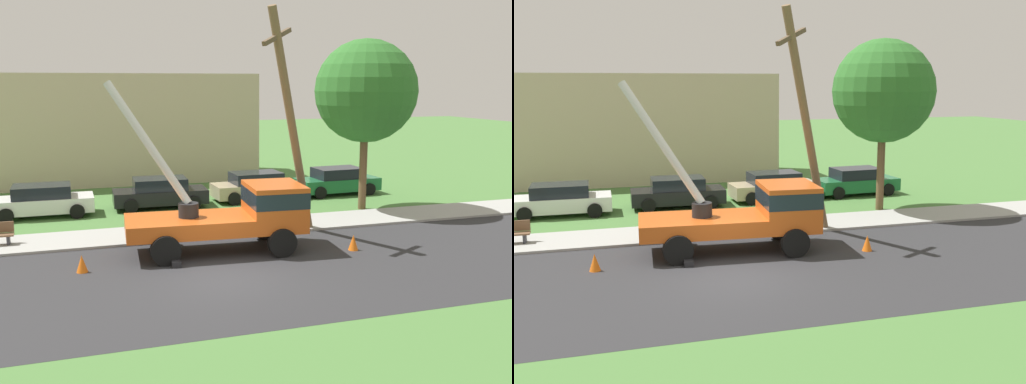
# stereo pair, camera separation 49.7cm
# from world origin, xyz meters

# --- Properties ---
(ground_plane) EXTENTS (120.00, 120.00, 0.00)m
(ground_plane) POSITION_xyz_m (0.00, 12.00, 0.00)
(ground_plane) COLOR #477538
(road_asphalt) EXTENTS (80.00, 8.62, 0.01)m
(road_asphalt) POSITION_xyz_m (0.00, 0.00, 0.00)
(road_asphalt) COLOR #2B2B2D
(road_asphalt) RESTS_ON ground
(sidewalk_strip) EXTENTS (80.00, 2.62, 0.10)m
(sidewalk_strip) POSITION_xyz_m (0.00, 5.62, 0.05)
(sidewalk_strip) COLOR #9E9E99
(sidewalk_strip) RESTS_ON ground
(utility_truck) EXTENTS (6.74, 3.22, 5.98)m
(utility_truck) POSITION_xyz_m (1.21, 2.67, 1.41)
(utility_truck) COLOR #C65119
(utility_truck) RESTS_ON ground
(leaning_utility_pole) EXTENTS (2.98, 2.43, 8.61)m
(leaning_utility_pole) POSITION_xyz_m (3.63, 3.84, 4.41)
(leaning_utility_pole) COLOR brown
(leaning_utility_pole) RESTS_ON ground
(traffic_cone_ahead) EXTENTS (0.36, 0.36, 0.56)m
(traffic_cone_ahead) POSITION_xyz_m (5.08, 1.37, 0.28)
(traffic_cone_ahead) COLOR orange
(traffic_cone_ahead) RESTS_ON ground
(traffic_cone_behind) EXTENTS (0.36, 0.36, 0.56)m
(traffic_cone_behind) POSITION_xyz_m (-4.22, 1.75, 0.28)
(traffic_cone_behind) COLOR orange
(traffic_cone_behind) RESTS_ON ground
(parked_sedan_white) EXTENTS (4.41, 2.03, 1.42)m
(parked_sedan_white) POSITION_xyz_m (-5.65, 10.47, 0.71)
(parked_sedan_white) COLOR silver
(parked_sedan_white) RESTS_ON ground
(parked_sedan_black) EXTENTS (4.44, 2.09, 1.42)m
(parked_sedan_black) POSITION_xyz_m (-0.35, 10.79, 0.71)
(parked_sedan_black) COLOR black
(parked_sedan_black) RESTS_ON ground
(parked_sedan_tan) EXTENTS (4.47, 2.14, 1.42)m
(parked_sedan_tan) POSITION_xyz_m (4.57, 11.13, 0.71)
(parked_sedan_tan) COLOR tan
(parked_sedan_tan) RESTS_ON ground
(parked_sedan_green) EXTENTS (4.49, 2.17, 1.42)m
(parked_sedan_green) POSITION_xyz_m (9.21, 11.32, 0.71)
(parked_sedan_green) COLOR #1E6638
(parked_sedan_green) RESTS_ON ground
(roadside_tree_far) EXTENTS (4.70, 4.70, 7.86)m
(roadside_tree_far) POSITION_xyz_m (8.68, 7.52, 5.49)
(roadside_tree_far) COLOR brown
(roadside_tree_far) RESTS_ON ground
(lowrise_building_backdrop) EXTENTS (18.00, 6.00, 6.40)m
(lowrise_building_backdrop) POSITION_xyz_m (-2.33, 20.03, 3.20)
(lowrise_building_backdrop) COLOR #C6B293
(lowrise_building_backdrop) RESTS_ON ground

